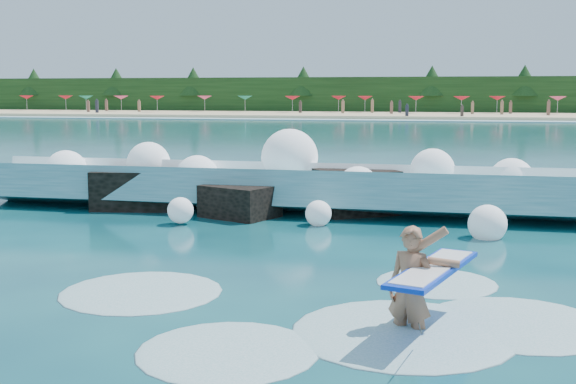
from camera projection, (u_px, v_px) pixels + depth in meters
The scene contains 11 objects.
ground at pixel (173, 277), 11.92m from camera, with size 200.00×200.00×0.00m, color #083543.
beach at pixel (416, 115), 87.19m from camera, with size 140.00×20.00×0.40m, color tan.
wet_band at pixel (411, 120), 76.59m from camera, with size 140.00×5.00×0.08m, color silver.
treeline at pixel (420, 96), 96.53m from camera, with size 140.00×4.00×5.00m, color black.
breaking_wave at pixel (317, 190), 18.55m from camera, with size 17.68×2.77×1.52m.
rock_cluster at pixel (235, 195), 18.46m from camera, with size 8.10×3.23×1.29m.
surfer_with_board at pixel (416, 286), 9.12m from camera, with size 1.20×2.86×1.65m.
wave_spray at pixel (300, 173), 18.54m from camera, with size 15.24×4.32×2.18m.
surf_foam at pixel (361, 321), 9.66m from camera, with size 9.30×5.75×0.14m.
beach_umbrellas at pixel (415, 98), 89.62m from camera, with size 112.39×6.41×0.50m.
beachgoers at pixel (474, 108), 84.16m from camera, with size 99.27×13.54×1.93m.
Camera 1 is at (4.46, -10.89, 3.04)m, focal length 45.00 mm.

